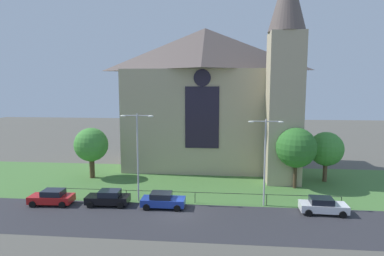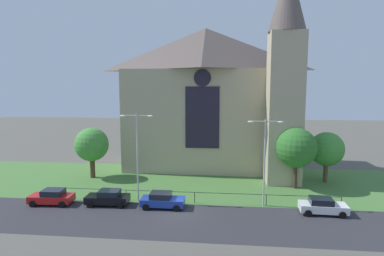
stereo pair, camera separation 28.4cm
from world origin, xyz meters
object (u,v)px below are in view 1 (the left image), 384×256
tree_left_far (91,145)px  church_building (210,96)px  streetlamp_near (138,147)px  parked_car_red (52,197)px  parked_car_blue (163,200)px  tree_right_near (296,148)px  tree_right_far (326,149)px  parked_car_black (108,198)px  parked_car_white (323,206)px  streetlamp_far (265,152)px

tree_left_far → church_building: bearing=27.9°
streetlamp_near → parked_car_red: streetlamp_near is taller
streetlamp_near → parked_car_blue: bearing=-28.2°
tree_right_near → streetlamp_near: streetlamp_near is taller
tree_left_far → parked_car_red: 10.43m
tree_left_far → tree_right_far: bearing=2.2°
parked_car_black → parked_car_blue: size_ratio=1.01×
parked_car_red → parked_car_white: 26.15m
tree_left_far → parked_car_blue: bearing=-41.0°
church_building → streetlamp_far: 17.68m
tree_right_far → parked_car_white: bearing=-107.3°
tree_right_near → tree_right_far: bearing=35.9°
tree_right_near → parked_car_black: (-19.59, -7.48, -4.00)m
parked_car_red → parked_car_white: bearing=177.7°
parked_car_black → parked_car_white: same height
streetlamp_far → parked_car_red: size_ratio=2.00×
tree_right_near → parked_car_white: bearing=-83.1°
tree_right_far → parked_car_blue: 21.51m
parked_car_red → tree_right_near: bearing=-165.5°
parked_car_blue → parked_car_white: size_ratio=0.99×
streetlamp_far → parked_car_blue: bearing=-171.3°
tree_right_near → parked_car_red: 26.72m
tree_right_near → tree_left_far: 25.18m
parked_car_red → tree_left_far: bearing=-93.5°
tree_right_far → parked_car_red: (-29.50, -10.94, -3.33)m
church_building → tree_left_far: size_ratio=4.01×
church_building → parked_car_white: 22.82m
church_building → parked_car_blue: 20.19m
streetlamp_far → parked_car_blue: size_ratio=2.03×
tree_left_far → parked_car_white: 27.97m
church_building → tree_right_near: 15.24m
tree_right_near → parked_car_blue: (-14.08, -7.63, -4.00)m
parked_car_red → parked_car_black: same height
parked_car_blue → parked_car_white: (15.01, -0.03, 0.00)m
tree_left_far → parked_car_black: (5.52, -9.43, -3.55)m
tree_left_far → tree_right_far: (29.37, 1.14, -0.22)m
tree_left_far → parked_car_black: tree_left_far is taller
tree_right_near → tree_right_far: tree_right_near is taller
tree_left_far → parked_car_black: 11.48m
parked_car_white → parked_car_black: bearing=-178.4°
tree_right_far → parked_car_blue: tree_right_far is taller
parked_car_red → parked_car_blue: bearing=178.4°
parked_car_red → parked_car_white: same height
tree_right_near → streetlamp_far: 7.50m
parked_car_red → parked_car_white: size_ratio=1.00×
parked_car_red → parked_car_white: (26.15, 0.20, 0.00)m
parked_car_black → parked_car_white: (20.51, -0.18, 0.00)m
church_building → streetlamp_far: size_ratio=3.03×
tree_right_far → parked_car_red: tree_right_far is taller
tree_right_far → streetlamp_near: bearing=-156.5°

